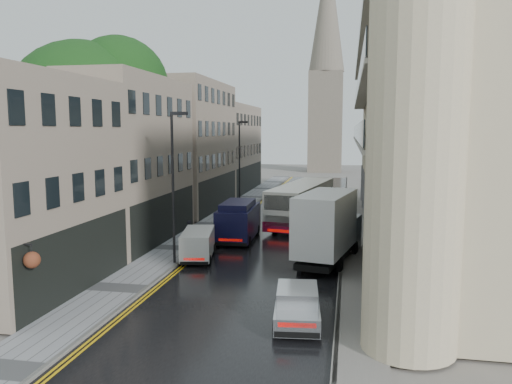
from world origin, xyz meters
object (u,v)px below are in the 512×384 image
(cream_bus, at_px, (275,209))
(white_lorry, at_px, (301,231))
(white_van, at_px, (182,250))
(lamp_post_far, at_px, (239,166))
(navy_van, at_px, (218,224))
(tree_far, at_px, (161,145))
(silver_hatchback, at_px, (276,317))
(lamp_post_near, at_px, (173,189))
(tree_near, at_px, (84,140))
(pedestrian, at_px, (189,232))

(cream_bus, relative_size, white_lorry, 1.51)
(cream_bus, bearing_deg, white_lorry, -64.33)
(white_van, xyz_separation_m, lamp_post_far, (-0.86, 19.07, 3.35))
(cream_bus, xyz_separation_m, navy_van, (-2.91, -6.06, -0.20))
(tree_far, distance_m, silver_hatchback, 30.37)
(white_lorry, height_order, lamp_post_near, lamp_post_near)
(white_lorry, relative_size, navy_van, 1.42)
(tree_far, bearing_deg, white_lorry, -49.00)
(navy_van, distance_m, lamp_post_far, 14.42)
(white_van, bearing_deg, cream_bus, 60.97)
(tree_near, bearing_deg, pedestrian, 4.98)
(lamp_post_far, bearing_deg, lamp_post_near, -65.37)
(tree_far, height_order, white_lorry, tree_far)
(pedestrian, bearing_deg, navy_van, -162.46)
(tree_far, distance_m, pedestrian, 15.07)
(white_van, distance_m, lamp_post_near, 3.48)
(tree_far, relative_size, lamp_post_far, 1.51)
(tree_near, height_order, lamp_post_far, tree_near)
(tree_far, relative_size, pedestrian, 8.14)
(tree_near, relative_size, lamp_post_far, 1.68)
(cream_bus, height_order, navy_van, cream_bus)
(lamp_post_near, bearing_deg, white_van, -31.40)
(cream_bus, xyz_separation_m, silver_hatchback, (2.95, -19.80, -0.88))
(white_lorry, relative_size, white_van, 2.02)
(navy_van, xyz_separation_m, pedestrian, (-1.96, -0.04, -0.55))
(white_lorry, xyz_separation_m, pedestrian, (-7.86, 4.37, -1.20))
(tree_far, bearing_deg, navy_van, -54.92)
(tree_near, height_order, cream_bus, tree_near)
(lamp_post_near, height_order, lamp_post_far, lamp_post_near)
(silver_hatchback, xyz_separation_m, navy_van, (-5.86, 13.75, 0.68))
(tree_far, xyz_separation_m, pedestrian, (6.71, -12.39, -5.34))
(silver_hatchback, xyz_separation_m, lamp_post_far, (-7.49, 27.79, 3.49))
(lamp_post_near, bearing_deg, tree_far, 96.86)
(white_van, distance_m, pedestrian, 5.13)
(cream_bus, xyz_separation_m, white_van, (-3.69, -11.08, -0.74))
(cream_bus, bearing_deg, lamp_post_far, 129.36)
(white_van, relative_size, lamp_post_far, 0.47)
(silver_hatchback, distance_m, pedestrian, 15.79)
(navy_van, bearing_deg, lamp_post_near, -105.94)
(white_van, relative_size, pedestrian, 2.54)
(silver_hatchback, bearing_deg, white_van, 121.63)
(white_lorry, distance_m, white_van, 6.80)
(tree_far, height_order, pedestrian, tree_far)
(navy_van, relative_size, lamp_post_far, 0.67)
(tree_near, distance_m, cream_bus, 14.64)
(lamp_post_near, bearing_deg, cream_bus, 52.79)
(tree_far, bearing_deg, lamp_post_near, -66.71)
(tree_near, bearing_deg, tree_far, 88.68)
(lamp_post_far, bearing_deg, navy_van, -59.89)
(white_van, height_order, navy_van, navy_van)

